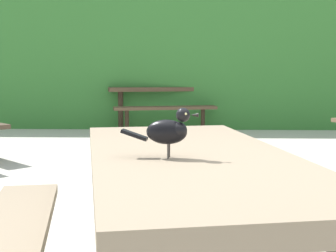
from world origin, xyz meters
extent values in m
cube|color=#387A33|center=(0.00, 8.00, 1.14)|extent=(28.00, 2.13, 2.28)
cube|color=#84725B|center=(-0.31, 0.15, 0.70)|extent=(1.09, 1.91, 0.07)
cylinder|color=brown|center=(-0.71, 0.79, 0.33)|extent=(0.09, 0.09, 0.67)
cylinder|color=brown|center=(-0.19, 0.89, 0.33)|extent=(0.09, 0.09, 0.67)
cube|color=#84725B|center=(-1.00, 0.02, 0.41)|extent=(0.60, 1.73, 0.05)
cylinder|color=brown|center=(-1.12, 0.65, 0.20)|extent=(0.07, 0.07, 0.39)
cylinder|color=brown|center=(0.25, 0.92, 0.20)|extent=(0.07, 0.07, 0.39)
ellipsoid|color=black|center=(-0.40, 0.04, 0.84)|extent=(0.16, 0.09, 0.09)
ellipsoid|color=black|center=(-0.36, 0.03, 0.84)|extent=(0.07, 0.07, 0.06)
sphere|color=black|center=(-0.34, 0.03, 0.90)|extent=(0.05, 0.05, 0.05)
sphere|color=#EAE08C|center=(-0.33, 0.05, 0.90)|extent=(0.01, 0.01, 0.01)
sphere|color=#EAE08C|center=(-0.33, 0.01, 0.90)|extent=(0.01, 0.01, 0.01)
cone|color=black|center=(-0.30, 0.03, 0.90)|extent=(0.03, 0.02, 0.02)
cube|color=black|center=(-0.52, 0.05, 0.82)|extent=(0.10, 0.05, 0.04)
cylinder|color=#47423D|center=(-0.39, 0.05, 0.77)|extent=(0.01, 0.01, 0.05)
cylinder|color=#47423D|center=(-0.39, 0.02, 0.77)|extent=(0.01, 0.01, 0.05)
cube|color=brown|center=(-0.80, 7.19, 0.70)|extent=(1.92, 1.13, 0.07)
cylinder|color=#382B1D|center=(-0.06, 7.08, 0.33)|extent=(0.09, 0.09, 0.67)
cylinder|color=#382B1D|center=(-0.17, 7.60, 0.33)|extent=(0.09, 0.09, 0.67)
cylinder|color=#382B1D|center=(-1.43, 6.78, 0.33)|extent=(0.09, 0.09, 0.67)
cylinder|color=#382B1D|center=(-1.55, 7.30, 0.33)|extent=(0.09, 0.09, 0.67)
cube|color=brown|center=(-0.65, 6.51, 0.41)|extent=(1.73, 0.64, 0.05)
cylinder|color=#382B1D|center=(-0.03, 6.64, 0.20)|extent=(0.07, 0.07, 0.39)
cylinder|color=#382B1D|center=(-1.28, 6.37, 0.20)|extent=(0.07, 0.07, 0.39)
cube|color=brown|center=(-0.95, 7.87, 0.41)|extent=(1.73, 0.64, 0.05)
cylinder|color=#382B1D|center=(-0.33, 8.01, 0.20)|extent=(0.07, 0.07, 0.39)
cylinder|color=#382B1D|center=(-1.58, 7.74, 0.20)|extent=(0.07, 0.07, 0.39)
camera|label=1|loc=(-0.34, -1.77, 1.07)|focal=53.70mm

